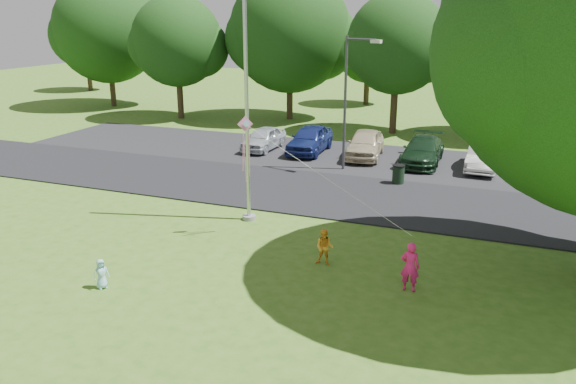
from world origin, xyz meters
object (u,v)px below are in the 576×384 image
(trash_can, at_px, (398,175))
(street_lamp, at_px, (350,92))
(kite, at_px, (250,140))
(child_yellow, at_px, (325,247))
(flagpole, at_px, (247,109))
(woman, at_px, (410,267))
(child_blue, at_px, (101,274))

(trash_can, bearing_deg, street_lamp, 152.92)
(trash_can, relative_size, kite, 0.15)
(street_lamp, distance_m, child_yellow, 11.42)
(flagpole, xyz_separation_m, street_lamp, (1.64, 7.93, -0.30))
(woman, bearing_deg, trash_can, -81.76)
(flagpole, distance_m, trash_can, 8.70)
(child_yellow, height_order, kite, kite)
(child_yellow, bearing_deg, street_lamp, 96.91)
(flagpole, relative_size, street_lamp, 1.56)
(child_yellow, xyz_separation_m, child_blue, (-5.36, -3.73, -0.14))
(woman, bearing_deg, child_yellow, -19.66)
(flagpole, relative_size, kite, 1.63)
(flagpole, bearing_deg, kite, -62.11)
(trash_can, bearing_deg, flagpole, -123.79)
(street_lamp, relative_size, trash_can, 7.09)
(child_yellow, bearing_deg, child_blue, -149.81)
(street_lamp, distance_m, child_blue, 15.18)
(trash_can, relative_size, woman, 0.63)
(street_lamp, xyz_separation_m, kite, (-0.84, -9.44, -0.46))
(child_yellow, distance_m, child_blue, 6.53)
(street_lamp, distance_m, woman, 12.87)
(flagpole, height_order, child_blue, flagpole)
(child_yellow, bearing_deg, trash_can, 82.03)
(child_yellow, height_order, child_blue, child_yellow)
(flagpole, height_order, woman, flagpole)
(flagpole, distance_m, child_blue, 7.66)
(flagpole, relative_size, trash_can, 11.04)
(street_lamp, height_order, trash_can, street_lamp)
(woman, bearing_deg, flagpole, -32.36)
(street_lamp, bearing_deg, trash_can, -12.06)
(trash_can, height_order, child_blue, trash_can)
(kite, bearing_deg, street_lamp, 48.64)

